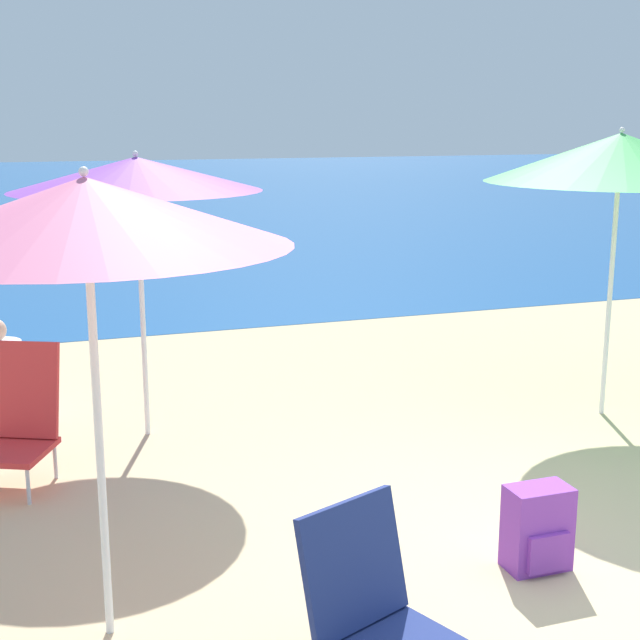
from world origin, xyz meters
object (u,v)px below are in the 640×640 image
Objects in this scene: beach_chair_red at (17,417)px; backpack_purple at (538,529)px; beach_umbrella_green at (620,158)px; beach_umbrella_purple at (136,174)px; beach_chair_navy at (369,601)px; beach_umbrella_pink at (86,213)px.

backpack_purple is at bearing -13.98° from beach_chair_red.
beach_umbrella_purple is (-3.38, 0.67, -0.09)m from beach_umbrella_green.
beach_umbrella_purple is at bearing 168.83° from beach_umbrella_green.
beach_chair_navy is (-2.94, -2.48, -1.62)m from beach_umbrella_green.
beach_umbrella_purple reaches higher than beach_chair_red.
beach_umbrella_green is 4.98× the size of backpack_purple.
beach_umbrella_green is 1.07× the size of beach_umbrella_purple.
backpack_purple is (1.58, -2.61, -1.64)m from beach_umbrella_purple.
beach_umbrella_pink is 2.40m from beach_chair_red.
beach_chair_navy is at bearing -154.76° from backpack_purple.
beach_umbrella_purple is 3.46m from backpack_purple.
beach_chair_red reaches higher than beach_chair_navy.
beach_chair_navy is 1.63× the size of backpack_purple.
beach_chair_red is at bearing 140.74° from backpack_purple.
beach_umbrella_green is 3.06× the size of beach_chair_navy.
backpack_purple is at bearing -132.91° from beach_umbrella_green.
beach_chair_red is (-1.32, 2.53, 0.10)m from beach_chair_navy.
backpack_purple is (2.45, -2.00, -0.21)m from beach_chair_red.
beach_umbrella_green is at bearing -11.17° from beach_umbrella_purple.
beach_umbrella_pink is at bearing 123.89° from beach_chair_navy.
beach_umbrella_pink is (-3.91, -1.83, -0.09)m from beach_umbrella_green.
beach_chair_navy is (0.97, -0.64, -1.53)m from beach_umbrella_pink.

